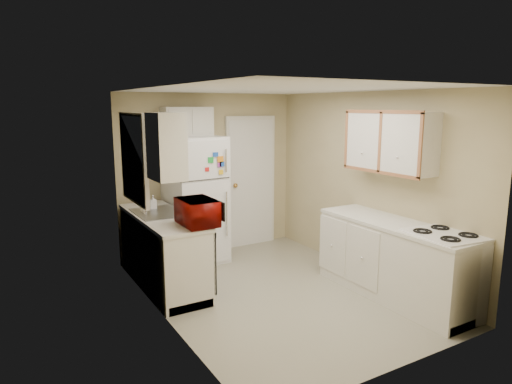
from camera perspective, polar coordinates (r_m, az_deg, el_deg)
floor at (r=5.66m, az=2.62°, el=-12.35°), size 3.80×3.80×0.00m
ceiling at (r=5.21m, az=2.85°, el=12.73°), size 3.80×3.80×0.00m
wall_left at (r=4.70m, az=-11.72°, el=-2.00°), size 3.80×3.80×0.00m
wall_right at (r=6.17m, az=13.69°, el=0.94°), size 3.80×3.80×0.00m
wall_back at (r=6.95m, az=-5.85°, el=2.27°), size 2.80×2.80×0.00m
wall_front at (r=3.90m, az=18.21°, el=-4.97°), size 2.80×2.80×0.00m
left_counter at (r=5.82m, az=-11.51°, el=-7.18°), size 0.60×1.80×0.90m
dishwasher at (r=5.37m, az=-6.45°, el=-8.10°), size 0.03×0.58×0.72m
sink at (r=5.84m, az=-12.14°, el=-2.94°), size 0.54×0.74×0.16m
microwave at (r=5.14m, az=-7.30°, el=-2.50°), size 0.53×0.30×0.35m
soap_bottle at (r=6.04m, az=-12.75°, el=-1.17°), size 0.09×0.10×0.18m
window_blinds at (r=5.64m, az=-14.94°, el=4.09°), size 0.10×0.98×1.08m
upper_cabinet_left at (r=4.87m, az=-11.15°, el=5.60°), size 0.30×0.45×0.70m
refrigerator at (r=6.54m, az=-7.59°, el=-0.97°), size 0.79×0.77×1.80m
cabinet_over_fridge at (r=6.58m, az=-8.64°, el=8.73°), size 0.70×0.30×0.40m
interior_door at (r=7.26m, az=-0.66°, el=1.24°), size 0.86×0.06×2.08m
right_counter at (r=5.60m, az=16.84°, el=-8.14°), size 0.60×2.00×0.90m
stove at (r=5.27m, az=22.17°, el=-9.87°), size 0.67×0.78×0.87m
upper_cabinet_right at (r=5.64m, az=16.40°, el=6.06°), size 0.30×1.20×0.70m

